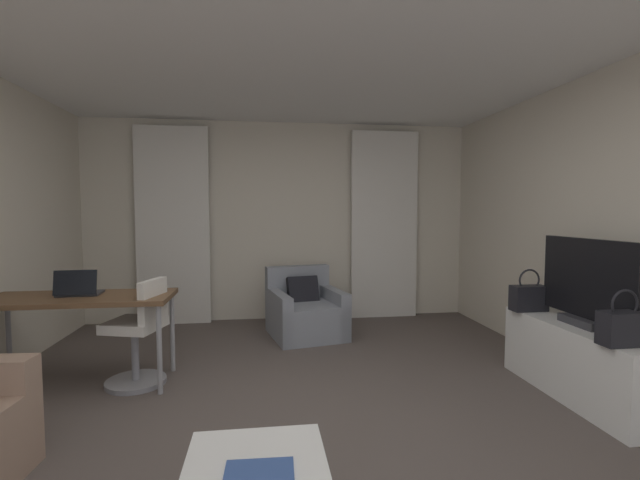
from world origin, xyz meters
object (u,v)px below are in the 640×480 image
handbag_secondary (624,327)px  handbag_primary (529,297)px  magazine_open (259,473)px  desk (79,304)px  laptop (79,290)px  desk_chair (139,338)px  armchair (305,313)px  tv_console (583,362)px  tv_flatscreen (587,285)px

handbag_secondary → handbag_primary: bearing=90.6°
magazine_open → desk: bearing=126.0°
handbag_secondary → magazine_open: bearing=-161.6°
desk → laptop: 0.11m
handbag_primary → handbag_secondary: (0.01, -0.99, 0.00)m
desk → handbag_primary: bearing=-3.7°
desk → desk_chair: size_ratio=1.65×
desk_chair → laptop: bearing=172.1°
armchair → desk_chair: 1.95m
desk_chair → tv_console: 3.52m
magazine_open → tv_flatscreen: tv_flatscreen is taller
desk_chair → handbag_secondary: handbag_secondary is taller
tv_console → tv_flatscreen: (0.00, -0.00, 0.59)m
armchair → desk: (-1.97, -1.20, 0.42)m
magazine_open → handbag_secondary: bearing=18.4°
laptop → tv_flatscreen: size_ratio=0.36×
handbag_primary → handbag_secondary: 0.99m
magazine_open → handbag_primary: size_ratio=0.78×
tv_console → handbag_secondary: size_ratio=3.71×
armchair → handbag_secondary: bearing=-53.0°
magazine_open → tv_console: bearing=27.1°
tv_flatscreen → magazine_open: bearing=-153.0°
desk_chair → tv_flatscreen: bearing=-11.9°
armchair → handbag_primary: size_ratio=2.63×
laptop → desk: bearing=-68.2°
tv_console → magazine_open: bearing=-152.9°
armchair → handbag_secondary: (1.83, -2.44, 0.42)m
desk_chair → laptop: size_ratio=2.63×
handbag_primary → handbag_secondary: size_ratio=1.00×
desk → laptop: bearing=111.8°
tv_flatscreen → handbag_secondary: tv_flatscreen is taller
desk_chair → handbag_primary: handbag_primary is taller
desk → handbag_secondary: 3.99m
tv_flatscreen → handbag_secondary: 0.52m
desk → desk_chair: (0.47, -0.03, -0.29)m
tv_console → handbag_primary: 0.66m
desk → handbag_secondary: size_ratio=3.94×
tv_flatscreen → handbag_secondary: bearing=-104.0°
laptop → magazine_open: size_ratio=1.16×
laptop → tv_flatscreen: (3.93, -0.79, 0.08)m
desk → handbag_primary: (3.79, -0.24, 0.00)m
magazine_open → handbag_primary: bearing=37.2°
desk_chair → tv_flatscreen: tv_flatscreen is taller
handbag_primary → handbag_secondary: bearing=-89.4°
armchair → tv_console: 2.76m
desk → laptop: size_ratio=4.34×
armchair → desk: 2.34m
desk_chair → laptop: (-0.48, 0.07, 0.40)m
magazine_open → tv_flatscreen: (2.46, 1.25, 0.49)m
armchair → handbag_primary: handbag_primary is taller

